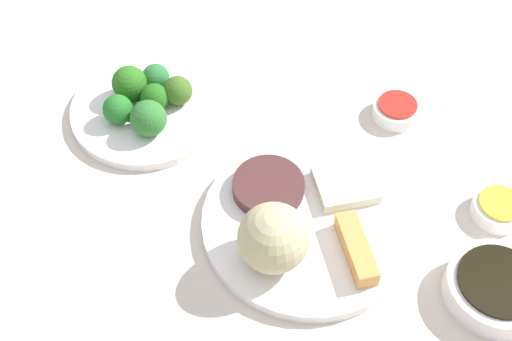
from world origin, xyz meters
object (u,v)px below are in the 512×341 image
object	(u,v)px
main_plate	(310,225)
broccoli_plate	(148,109)
sauce_ramekin_sweet_and_sour	(396,111)
soy_sauce_bowl	(495,289)
sauce_ramekin_hot_mustard	(499,210)

from	to	relation	value
main_plate	broccoli_plate	bearing A→B (deg)	43.74
sauce_ramekin_sweet_and_sour	soy_sauce_bowl	bearing A→B (deg)	-169.72
sauce_ramekin_hot_mustard	sauce_ramekin_sweet_and_sour	world-z (taller)	same
main_plate	sauce_ramekin_hot_mustard	distance (m)	0.24
sauce_ramekin_hot_mustard	main_plate	bearing A→B (deg)	90.49
broccoli_plate	sauce_ramekin_sweet_and_sour	xyz separation A→B (m)	(-0.03, -0.35, 0.00)
main_plate	soy_sauce_bowl	world-z (taller)	soy_sauce_bowl
main_plate	sauce_ramekin_sweet_and_sour	xyz separation A→B (m)	(0.18, -0.15, 0.00)
soy_sauce_bowl	sauce_ramekin_sweet_and_sour	size ratio (longest dim) A/B	1.72
broccoli_plate	soy_sauce_bowl	distance (m)	0.52
soy_sauce_bowl	sauce_ramekin_sweet_and_sour	world-z (taller)	soy_sauce_bowl
broccoli_plate	soy_sauce_bowl	xyz separation A→B (m)	(-0.32, -0.40, 0.01)
broccoli_plate	sauce_ramekin_hot_mustard	size ratio (longest dim) A/B	3.26
main_plate	soy_sauce_bowl	size ratio (longest dim) A/B	2.31
broccoli_plate	sauce_ramekin_hot_mustard	world-z (taller)	sauce_ramekin_hot_mustard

